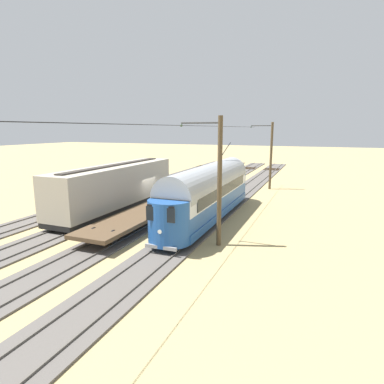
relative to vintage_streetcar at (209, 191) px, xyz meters
The scene contains 13 objects.
ground_plane 7.02m from the vintage_streetcar, 22.93° to the right, with size 220.00×220.00×0.00m, color tan.
track_streetcar_siding 3.64m from the vintage_streetcar, 90.00° to the right, with size 2.80×80.00×0.18m.
track_adjacent_siding 5.47m from the vintage_streetcar, 35.42° to the right, with size 2.80×80.00×0.18m.
track_third_siding 8.93m from the vintage_streetcar, 19.58° to the right, with size 2.80×80.00×0.18m.
track_outer_siding 12.77m from the vintage_streetcar, 13.34° to the right, with size 2.80×80.00×0.18m.
vintage_streetcar is the anchor object (origin of this frame).
boxcar_adjacent 8.17m from the vintage_streetcar, ahead, with size 2.96×14.40×3.85m.
flatcar_far_siding 5.59m from the vintage_streetcar, 41.08° to the left, with size 2.80×11.62×1.60m.
catenary_pole_foreground 15.20m from the vintage_streetcar, 99.02° to the right, with size 2.65×0.28×7.71m.
catenary_pole_mid_near 5.96m from the vintage_streetcar, 114.57° to the left, with size 2.65×0.28×7.71m.
overhead_wire_run 6.66m from the vintage_streetcar, 90.53° to the left, with size 2.44×44.17×0.18m.
spare_tie_stack 16.22m from the vintage_streetcar, 13.53° to the right, with size 2.40×2.40×0.54m.
track_end_bumper 14.59m from the vintage_streetcar, 73.62° to the right, with size 1.80×0.60×0.80m, color #B2A519.
Camera 1 is at (-14.05, 25.76, 6.98)m, focal length 30.26 mm.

